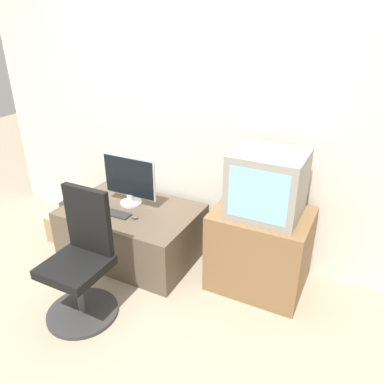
{
  "coord_description": "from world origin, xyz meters",
  "views": [
    {
      "loc": [
        1.53,
        -1.59,
        2.09
      ],
      "look_at": [
        0.25,
        0.94,
        0.74
      ],
      "focal_mm": 35.0,
      "sensor_mm": 36.0,
      "label": 1
    }
  ],
  "objects_px": {
    "crt_tv": "(267,184)",
    "cardboard_box_lower": "(63,227)",
    "mouse": "(135,217)",
    "main_monitor": "(129,180)",
    "office_chair": "(81,266)",
    "keyboard": "(115,213)"
  },
  "relations": [
    {
      "from": "crt_tv",
      "to": "cardboard_box_lower",
      "type": "xyz_separation_m",
      "value": [
        -1.99,
        -0.21,
        -0.81
      ]
    },
    {
      "from": "mouse",
      "to": "crt_tv",
      "type": "bearing_deg",
      "value": 12.61
    },
    {
      "from": "main_monitor",
      "to": "office_chair",
      "type": "xyz_separation_m",
      "value": [
        0.17,
        -0.88,
        -0.31
      ]
    },
    {
      "from": "office_chair",
      "to": "cardboard_box_lower",
      "type": "xyz_separation_m",
      "value": [
        -0.9,
        0.68,
        -0.28
      ]
    },
    {
      "from": "main_monitor",
      "to": "crt_tv",
      "type": "xyz_separation_m",
      "value": [
        1.26,
        0.02,
        0.21
      ]
    },
    {
      "from": "keyboard",
      "to": "cardboard_box_lower",
      "type": "bearing_deg",
      "value": 176.63
    },
    {
      "from": "main_monitor",
      "to": "keyboard",
      "type": "relative_size",
      "value": 1.81
    },
    {
      "from": "office_chair",
      "to": "cardboard_box_lower",
      "type": "relative_size",
      "value": 3.75
    },
    {
      "from": "keyboard",
      "to": "crt_tv",
      "type": "xyz_separation_m",
      "value": [
        1.27,
        0.25,
        0.44
      ]
    },
    {
      "from": "mouse",
      "to": "cardboard_box_lower",
      "type": "xyz_separation_m",
      "value": [
        -0.92,
        0.03,
        -0.37
      ]
    },
    {
      "from": "mouse",
      "to": "office_chair",
      "type": "distance_m",
      "value": 0.66
    },
    {
      "from": "crt_tv",
      "to": "main_monitor",
      "type": "bearing_deg",
      "value": -179.22
    },
    {
      "from": "main_monitor",
      "to": "office_chair",
      "type": "relative_size",
      "value": 0.55
    },
    {
      "from": "keyboard",
      "to": "mouse",
      "type": "height_order",
      "value": "mouse"
    },
    {
      "from": "keyboard",
      "to": "mouse",
      "type": "distance_m",
      "value": 0.2
    },
    {
      "from": "keyboard",
      "to": "cardboard_box_lower",
      "type": "relative_size",
      "value": 1.13
    },
    {
      "from": "main_monitor",
      "to": "keyboard",
      "type": "bearing_deg",
      "value": -92.52
    },
    {
      "from": "crt_tv",
      "to": "cardboard_box_lower",
      "type": "bearing_deg",
      "value": -173.99
    },
    {
      "from": "mouse",
      "to": "crt_tv",
      "type": "distance_m",
      "value": 1.18
    },
    {
      "from": "main_monitor",
      "to": "keyboard",
      "type": "distance_m",
      "value": 0.33
    },
    {
      "from": "main_monitor",
      "to": "crt_tv",
      "type": "bearing_deg",
      "value": 0.78
    },
    {
      "from": "main_monitor",
      "to": "office_chair",
      "type": "distance_m",
      "value": 0.95
    }
  ]
}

